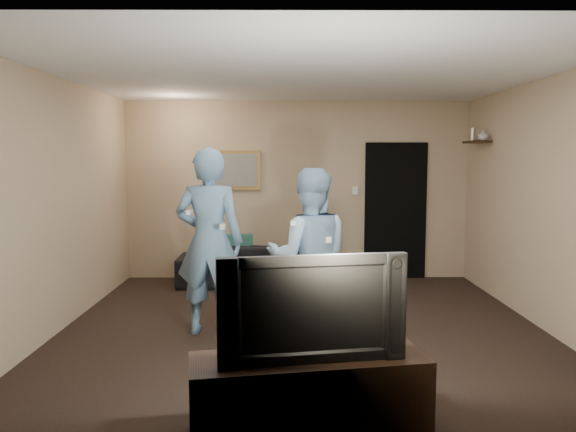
{
  "coord_description": "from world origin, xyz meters",
  "views": [
    {
      "loc": [
        -0.19,
        -5.74,
        1.78
      ],
      "look_at": [
        -0.15,
        0.3,
        1.15
      ],
      "focal_mm": 35.0,
      "sensor_mm": 36.0,
      "label": 1
    }
  ],
  "objects_px": {
    "television": "(309,305)",
    "wii_player_left": "(209,241)",
    "wii_player_right": "(309,257)",
    "tv_console": "(309,398)",
    "sofa": "(250,264)"
  },
  "relations": [
    {
      "from": "television",
      "to": "wii_player_left",
      "type": "bearing_deg",
      "value": 103.4
    },
    {
      "from": "wii_player_left",
      "to": "wii_player_right",
      "type": "relative_size",
      "value": 1.12
    },
    {
      "from": "wii_player_right",
      "to": "tv_console",
      "type": "bearing_deg",
      "value": -92.59
    },
    {
      "from": "tv_console",
      "to": "television",
      "type": "relative_size",
      "value": 1.29
    },
    {
      "from": "sofa",
      "to": "wii_player_left",
      "type": "distance_m",
      "value": 2.32
    },
    {
      "from": "television",
      "to": "wii_player_right",
      "type": "distance_m",
      "value": 1.78
    },
    {
      "from": "television",
      "to": "wii_player_right",
      "type": "height_order",
      "value": "wii_player_right"
    },
    {
      "from": "sofa",
      "to": "wii_player_left",
      "type": "xyz_separation_m",
      "value": [
        -0.28,
        -2.21,
        0.65
      ]
    },
    {
      "from": "sofa",
      "to": "television",
      "type": "bearing_deg",
      "value": 97.95
    },
    {
      "from": "tv_console",
      "to": "wii_player_left",
      "type": "relative_size",
      "value": 0.8
    },
    {
      "from": "television",
      "to": "tv_console",
      "type": "bearing_deg",
      "value": 0.0
    },
    {
      "from": "tv_console",
      "to": "wii_player_right",
      "type": "bearing_deg",
      "value": 77.71
    },
    {
      "from": "sofa",
      "to": "television",
      "type": "relative_size",
      "value": 1.7
    },
    {
      "from": "sofa",
      "to": "tv_console",
      "type": "height_order",
      "value": "sofa"
    },
    {
      "from": "wii_player_left",
      "to": "wii_player_right",
      "type": "xyz_separation_m",
      "value": [
        0.99,
        -0.35,
        -0.1
      ]
    }
  ]
}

